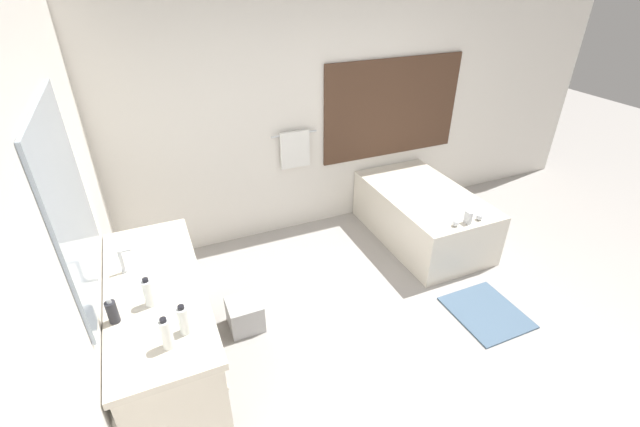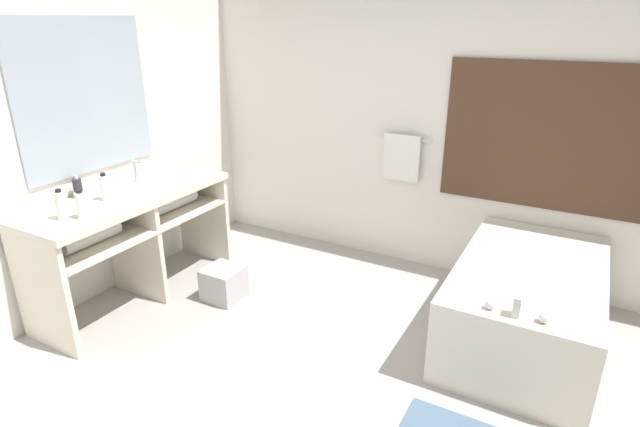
{
  "view_description": "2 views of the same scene",
  "coord_description": "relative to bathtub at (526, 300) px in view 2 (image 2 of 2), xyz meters",
  "views": [
    {
      "loc": [
        -1.74,
        -1.84,
        2.72
      ],
      "look_at": [
        -0.49,
        1.05,
        0.84
      ],
      "focal_mm": 24.0,
      "sensor_mm": 36.0,
      "label": 1
    },
    {
      "loc": [
        1.09,
        -1.83,
        2.09
      ],
      "look_at": [
        -0.57,
        1.19,
        0.74
      ],
      "focal_mm": 28.0,
      "sensor_mm": 36.0,
      "label": 2
    }
  ],
  "objects": [
    {
      "name": "water_bottle_1",
      "position": [
        -2.81,
        -1.01,
        0.65
      ],
      "size": [
        0.07,
        0.07,
        0.2
      ],
      "color": "silver",
      "rests_on": "vanity_counter"
    },
    {
      "name": "waste_bin",
      "position": [
        -2.16,
        -0.56,
        -0.18
      ],
      "size": [
        0.28,
        0.28,
        0.26
      ],
      "color": "#B2B2B2",
      "rests_on": "ground_plane"
    },
    {
      "name": "ground_plane",
      "position": [
        -0.9,
        -1.42,
        -0.31
      ],
      "size": [
        16.0,
        16.0,
        0.0
      ],
      "primitive_type": "plane",
      "color": "#A8A39E",
      "rests_on": "ground"
    },
    {
      "name": "wall_left_with_mirror",
      "position": [
        -3.13,
        -1.41,
        1.04
      ],
      "size": [
        0.08,
        7.4,
        2.7
      ],
      "color": "white",
      "rests_on": "ground_plane"
    },
    {
      "name": "sink_faucet",
      "position": [
        -2.95,
        -0.61,
        0.64
      ],
      "size": [
        0.09,
        0.04,
        0.18
      ],
      "color": "silver",
      "rests_on": "vanity_counter"
    },
    {
      "name": "bathtub",
      "position": [
        0.0,
        0.0,
        0.0
      ],
      "size": [
        0.9,
        1.54,
        0.69
      ],
      "color": "silver",
      "rests_on": "ground_plane"
    },
    {
      "name": "vanity_counter",
      "position": [
        -2.78,
        -0.83,
        0.32
      ],
      "size": [
        0.62,
        1.61,
        0.87
      ],
      "color": "beige",
      "rests_on": "ground_plane"
    },
    {
      "name": "soap_dispenser",
      "position": [
        -3.02,
        -1.08,
        0.63
      ],
      "size": [
        0.06,
        0.06,
        0.18
      ],
      "color": "#28282D",
      "rests_on": "vanity_counter"
    },
    {
      "name": "water_bottle_2",
      "position": [
        -2.65,
        -1.33,
        0.65
      ],
      "size": [
        0.07,
        0.07,
        0.2
      ],
      "color": "silver",
      "rests_on": "vanity_counter"
    },
    {
      "name": "water_bottle_3",
      "position": [
        -2.75,
        -1.41,
        0.65
      ],
      "size": [
        0.07,
        0.07,
        0.21
      ],
      "color": "silver",
      "rests_on": "vanity_counter"
    },
    {
      "name": "wall_back_with_blinds",
      "position": [
        -0.87,
        0.81,
        1.03
      ],
      "size": [
        7.4,
        0.13,
        2.7
      ],
      "color": "white",
      "rests_on": "ground_plane"
    }
  ]
}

